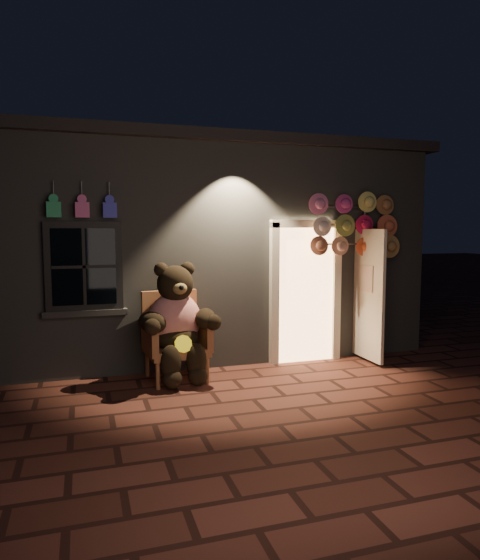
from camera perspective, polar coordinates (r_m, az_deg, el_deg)
name	(u,v)px	position (r m, az deg, el deg)	size (l,w,h in m)	color
ground	(253,399)	(6.19, 1.54, -13.49)	(60.00, 60.00, 0.00)	brown
shop_building	(186,246)	(9.71, -6.18, 3.94)	(7.30, 5.95, 3.51)	slate
wicker_armchair	(174,335)	(6.94, -7.52, -6.30)	(0.88, 0.81, 1.19)	#9E5F3D
teddy_bear	(177,322)	(6.75, -7.24, -4.79)	(1.15, 0.93, 1.59)	red
hat_rack	(355,227)	(7.89, 12.97, 5.93)	(1.48, 0.22, 2.61)	#59595E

